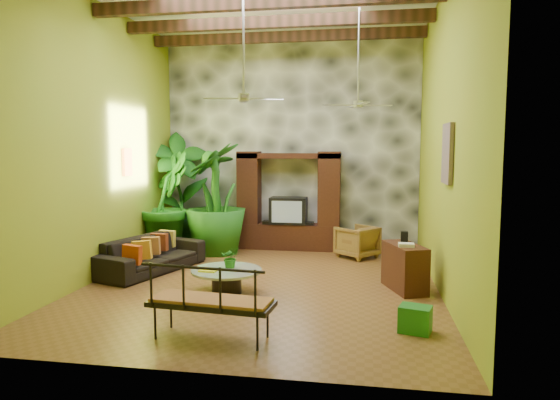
% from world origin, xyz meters
% --- Properties ---
extents(ground, '(7.00, 7.00, 0.00)m').
position_xyz_m(ground, '(0.00, 0.00, 0.00)').
color(ground, brown).
rests_on(ground, ground).
extents(back_wall, '(6.00, 0.02, 5.00)m').
position_xyz_m(back_wall, '(0.00, 3.50, 2.50)').
color(back_wall, '#9DA224').
rests_on(back_wall, ground).
extents(left_wall, '(0.02, 7.00, 5.00)m').
position_xyz_m(left_wall, '(-3.00, 0.00, 2.50)').
color(left_wall, '#9DA224').
rests_on(left_wall, ground).
extents(right_wall, '(0.02, 7.00, 5.00)m').
position_xyz_m(right_wall, '(3.00, 0.00, 2.50)').
color(right_wall, '#9DA224').
rests_on(right_wall, ground).
extents(stone_accent_wall, '(5.98, 0.10, 4.98)m').
position_xyz_m(stone_accent_wall, '(0.00, 3.44, 2.50)').
color(stone_accent_wall, '#313438').
rests_on(stone_accent_wall, ground).
extents(ceiling_beams, '(5.95, 5.36, 0.22)m').
position_xyz_m(ceiling_beams, '(0.00, 0.00, 4.78)').
color(ceiling_beams, '#3D2013').
rests_on(ceiling_beams, ceiling).
extents(entertainment_center, '(2.40, 0.55, 2.30)m').
position_xyz_m(entertainment_center, '(0.00, 3.14, 0.97)').
color(entertainment_center, black).
rests_on(entertainment_center, ground).
extents(ceiling_fan_front, '(1.28, 1.28, 1.86)m').
position_xyz_m(ceiling_fan_front, '(-0.20, -0.40, 3.40)').
color(ceiling_fan_front, '#BAB9BE').
rests_on(ceiling_fan_front, ceiling).
extents(ceiling_fan_back, '(1.28, 1.28, 1.86)m').
position_xyz_m(ceiling_fan_back, '(1.60, 1.20, 3.40)').
color(ceiling_fan_back, '#BAB9BE').
rests_on(ceiling_fan_back, ceiling).
extents(wall_art_mask, '(0.06, 0.32, 0.55)m').
position_xyz_m(wall_art_mask, '(-2.96, 1.00, 2.10)').
color(wall_art_mask, gold).
rests_on(wall_art_mask, left_wall).
extents(wall_art_painting, '(0.06, 0.70, 0.90)m').
position_xyz_m(wall_art_painting, '(2.96, -0.60, 2.30)').
color(wall_art_painting, '#295396').
rests_on(wall_art_painting, right_wall).
extents(sofa, '(1.56, 2.46, 0.67)m').
position_xyz_m(sofa, '(-2.30, 0.56, 0.33)').
color(sofa, black).
rests_on(sofa, ground).
extents(wicker_armchair, '(1.06, 1.06, 0.69)m').
position_xyz_m(wicker_armchair, '(1.61, 2.48, 0.35)').
color(wicker_armchair, olive).
rests_on(wicker_armchair, ground).
extents(tall_plant_a, '(1.76, 1.59, 2.77)m').
position_xyz_m(tall_plant_a, '(-2.58, 2.81, 1.39)').
color(tall_plant_a, '#1A5B18').
rests_on(tall_plant_a, ground).
extents(tall_plant_b, '(1.22, 1.42, 2.31)m').
position_xyz_m(tall_plant_b, '(-2.65, 2.16, 1.15)').
color(tall_plant_b, '#1E6A1B').
rests_on(tall_plant_b, ground).
extents(tall_plant_c, '(1.51, 1.51, 2.49)m').
position_xyz_m(tall_plant_c, '(-1.54, 2.40, 1.25)').
color(tall_plant_c, '#1E6019').
rests_on(tall_plant_c, ground).
extents(coffee_table, '(1.16, 1.16, 0.40)m').
position_xyz_m(coffee_table, '(-0.46, -0.62, 0.26)').
color(coffee_table, black).
rests_on(coffee_table, ground).
extents(centerpiece_plant, '(0.39, 0.36, 0.35)m').
position_xyz_m(centerpiece_plant, '(-0.42, -0.50, 0.58)').
color(centerpiece_plant, '#216A1C').
rests_on(centerpiece_plant, coffee_table).
extents(yellow_tray, '(0.29, 0.21, 0.03)m').
position_xyz_m(yellow_tray, '(-0.72, -0.78, 0.41)').
color(yellow_tray, gold).
rests_on(yellow_tray, coffee_table).
extents(iron_bench, '(1.62, 0.72, 0.57)m').
position_xyz_m(iron_bench, '(-0.11, -2.62, 0.53)').
color(iron_bench, black).
rests_on(iron_bench, ground).
extents(side_console, '(0.74, 1.06, 0.78)m').
position_xyz_m(side_console, '(2.44, 0.06, 0.39)').
color(side_console, '#362211').
rests_on(side_console, ground).
extents(green_bin, '(0.46, 0.40, 0.35)m').
position_xyz_m(green_bin, '(2.43, -1.90, 0.17)').
color(green_bin, '#1B651B').
rests_on(green_bin, ground).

